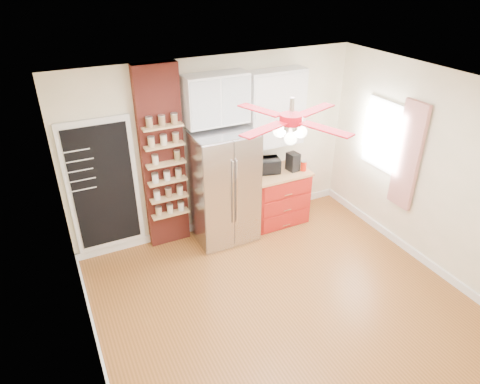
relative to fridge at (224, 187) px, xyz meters
name	(u,v)px	position (x,y,z in m)	size (l,w,h in m)	color
floor	(280,300)	(0.05, -1.63, -0.88)	(4.50, 4.50, 0.00)	#925625
ceiling	(293,93)	(0.05, -1.63, 1.83)	(4.50, 4.50, 0.00)	white
wall_back	(216,148)	(0.05, 0.37, 0.48)	(4.50, 0.02, 2.70)	#FCEECA
wall_front	(422,333)	(0.05, -3.63, 0.48)	(4.50, 0.02, 2.70)	#FCEECA
wall_left	(79,265)	(-2.20, -1.63, 0.48)	(0.02, 4.00, 2.70)	#FCEECA
wall_right	(430,172)	(2.30, -1.63, 0.48)	(0.02, 4.00, 2.70)	#FCEECA
chalkboard	(103,187)	(-1.65, 0.33, 0.23)	(0.95, 0.05, 1.95)	white
brick_pillar	(163,160)	(-0.80, 0.29, 0.48)	(0.60, 0.16, 2.70)	maroon
fridge	(224,187)	(0.00, 0.00, 0.00)	(0.90, 0.70, 1.75)	#ADADB2
upper_glass_cabinet	(216,99)	(0.00, 0.20, 1.27)	(0.90, 0.35, 0.70)	white
red_cabinet	(277,196)	(0.97, 0.05, -0.42)	(0.94, 0.64, 0.90)	#A51B14
upper_shelf_unit	(275,108)	(0.97, 0.22, 1.00)	(0.90, 0.30, 1.15)	white
window	(384,136)	(2.28, -0.73, 0.68)	(0.04, 0.75, 1.05)	white
curtain	(408,156)	(2.23, -1.28, 0.57)	(0.06, 0.40, 1.55)	#AA2116
ceiling_fan	(291,120)	(0.05, -1.63, 1.55)	(1.40, 1.40, 0.44)	silver
toaster_oven	(266,166)	(0.78, 0.11, 0.14)	(0.41, 0.28, 0.23)	black
coffee_maker	(293,162)	(1.19, 0.00, 0.17)	(0.16, 0.19, 0.29)	black
canister_left	(304,166)	(1.34, -0.09, 0.10)	(0.09, 0.09, 0.15)	red
canister_right	(294,161)	(1.30, 0.12, 0.10)	(0.10, 0.10, 0.15)	red
pantry_jar_oats	(155,160)	(-0.94, 0.17, 0.56)	(0.09, 0.09, 0.12)	beige
pantry_jar_beans	(177,156)	(-0.63, 0.16, 0.56)	(0.08, 0.08, 0.13)	olive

